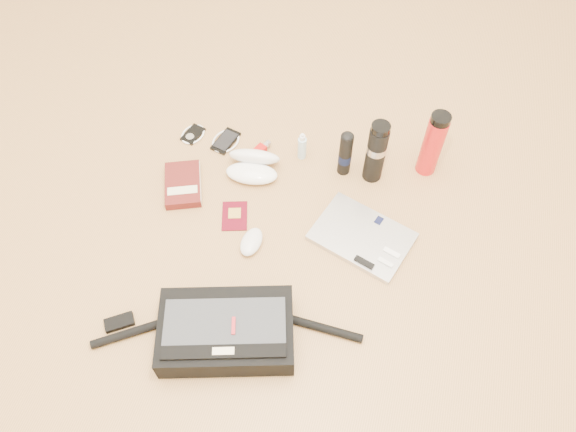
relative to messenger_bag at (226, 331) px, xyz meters
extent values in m
plane|color=#A97A46|center=(0.05, 0.31, -0.05)|extent=(4.00, 4.00, 0.00)
cube|color=black|center=(0.00, 0.00, 0.00)|extent=(0.44, 0.35, 0.09)
cube|color=#2E3136|center=(0.00, -0.01, 0.05)|extent=(0.38, 0.27, 0.01)
cube|color=black|center=(0.03, -0.08, 0.05)|extent=(0.34, 0.14, 0.01)
cube|color=beige|center=(0.03, -0.08, 0.05)|extent=(0.06, 0.04, 0.01)
cube|color=#A31820|center=(0.03, 0.00, 0.05)|extent=(0.03, 0.05, 0.01)
cylinder|color=black|center=(-0.27, -0.07, -0.04)|extent=(0.21, 0.16, 0.03)
cylinder|color=black|center=(0.27, 0.10, -0.04)|extent=(0.24, 0.03, 0.03)
cube|color=black|center=(-0.33, -0.05, -0.04)|extent=(0.10, 0.09, 0.02)
cube|color=#B3B3B5|center=(0.31, 0.45, -0.04)|extent=(0.36, 0.30, 0.02)
cube|color=black|center=(0.35, 0.52, -0.03)|extent=(0.03, 0.04, 0.00)
cube|color=silver|center=(0.42, 0.41, -0.03)|extent=(0.06, 0.03, 0.01)
cube|color=silver|center=(0.40, 0.37, -0.03)|extent=(0.05, 0.03, 0.01)
cube|color=black|center=(0.34, 0.35, -0.02)|extent=(0.07, 0.04, 0.01)
cube|color=#4C1311|center=(-0.33, 0.48, -0.03)|extent=(0.18, 0.22, 0.03)
cube|color=beige|center=(-0.28, 0.51, -0.03)|extent=(0.07, 0.17, 0.03)
cube|color=beige|center=(-0.32, 0.45, -0.02)|extent=(0.11, 0.07, 0.00)
cube|color=#4C0411|center=(-0.12, 0.42, -0.05)|extent=(0.12, 0.14, 0.00)
cube|color=gold|center=(-0.12, 0.43, -0.04)|extent=(0.05, 0.05, 0.00)
ellipsoid|color=silver|center=(-0.03, 0.33, -0.03)|extent=(0.07, 0.12, 0.04)
ellipsoid|color=white|center=(-0.12, 0.59, -0.02)|extent=(0.20, 0.12, 0.05)
ellipsoid|color=white|center=(-0.12, 0.65, 0.00)|extent=(0.20, 0.12, 0.11)
ellipsoid|color=black|center=(-0.15, 0.58, -0.02)|extent=(0.05, 0.04, 0.02)
ellipsoid|color=black|center=(-0.08, 0.59, -0.02)|extent=(0.05, 0.04, 0.02)
cylinder|color=black|center=(-0.12, 0.59, -0.02)|extent=(0.03, 0.01, 0.01)
cube|color=black|center=(-0.39, 0.72, -0.05)|extent=(0.08, 0.10, 0.01)
cylinder|color=#B3B3B6|center=(-0.40, 0.70, -0.04)|extent=(0.04, 0.04, 0.00)
torus|color=white|center=(-0.39, 0.72, -0.04)|extent=(0.10, 0.10, 0.01)
cube|color=black|center=(-0.26, 0.72, -0.05)|extent=(0.09, 0.13, 0.01)
cube|color=black|center=(-0.26, 0.72, -0.04)|extent=(0.07, 0.10, 0.00)
torus|color=white|center=(-0.26, 0.72, -0.04)|extent=(0.11, 0.11, 0.01)
cube|color=#AA100E|center=(-0.13, 0.70, -0.04)|extent=(0.06, 0.07, 0.03)
cube|color=#A71810|center=(-0.14, 0.66, -0.04)|extent=(0.03, 0.03, 0.02)
cylinder|color=#B0B0B3|center=(-0.11, 0.74, -0.04)|extent=(0.04, 0.04, 0.02)
cylinder|color=#A7CDDE|center=(0.03, 0.73, 0.00)|extent=(0.04, 0.04, 0.09)
cylinder|color=silver|center=(0.03, 0.73, 0.05)|extent=(0.03, 0.03, 0.02)
cylinder|color=silver|center=(0.03, 0.73, 0.06)|extent=(0.02, 0.02, 0.01)
cylinder|color=black|center=(0.19, 0.71, 0.04)|extent=(0.05, 0.05, 0.18)
cylinder|color=black|center=(0.19, 0.71, 0.02)|extent=(0.05, 0.05, 0.04)
ellipsoid|color=black|center=(0.19, 0.71, 0.13)|extent=(0.05, 0.05, 0.02)
cylinder|color=black|center=(0.29, 0.72, 0.07)|extent=(0.09, 0.09, 0.24)
cylinder|color=#B2B2B4|center=(0.29, 0.72, 0.10)|extent=(0.09, 0.09, 0.03)
cylinder|color=black|center=(0.29, 0.72, 0.20)|extent=(0.08, 0.08, 0.02)
cylinder|color=red|center=(0.47, 0.80, 0.07)|extent=(0.07, 0.07, 0.24)
cylinder|color=black|center=(0.47, 0.80, 0.21)|extent=(0.07, 0.07, 0.02)
camera|label=1|loc=(0.35, -0.55, 1.54)|focal=35.00mm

